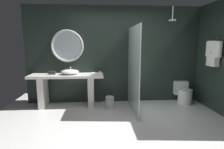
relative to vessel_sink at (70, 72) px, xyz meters
The scene contains 13 objects.
ground_plane 2.15m from the vessel_sink, 52.13° to the right, with size 5.76×5.76×0.00m, color silver.
back_wall_panel 1.31m from the vessel_sink, 16.59° to the left, with size 4.80×0.10×2.60m, color #1E2823.
vanity_counter 0.37m from the vessel_sink, behind, with size 1.86×0.57×0.84m.
vessel_sink is the anchor object (origin of this frame).
tumbler_cup 0.76m from the vessel_sink, ahead, with size 0.07×0.07×0.08m, color silver.
tissue_box 0.46m from the vessel_sink, behind, with size 0.16×0.12×0.08m, color #282D28.
round_wall_mirror 0.70m from the vessel_sink, 106.89° to the left, with size 0.85×0.06×0.85m.
shower_glass_panel 1.61m from the vessel_sink, 14.21° to the right, with size 0.02×1.40×2.01m, color silver.
rain_shower_head 2.85m from the vessel_sink, ahead, with size 0.18×0.18×0.34m.
hanging_bathrobe 3.49m from the vessel_sink, ahead, with size 0.20×0.51×0.66m.
toilet 3.11m from the vessel_sink, ahead, with size 0.38×0.56×0.57m.
waste_bin 1.27m from the vessel_sink, 13.16° to the right, with size 0.22×0.22×0.32m.
folded_hand_towel 0.71m from the vessel_sink, 14.52° to the right, with size 0.26×0.16×0.06m, color silver.
Camera 1 is at (-0.47, -3.10, 1.62)m, focal length 29.29 mm.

